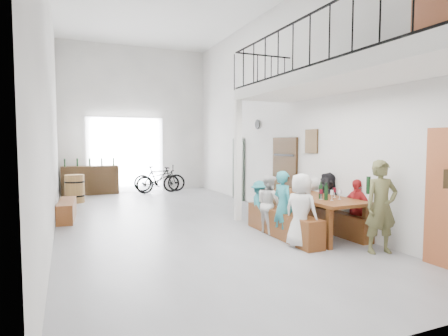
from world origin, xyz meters
name	(u,v)px	position (x,y,z in m)	size (l,w,h in m)	color
floor	(181,221)	(0.00, 0.00, 0.00)	(12.00, 12.00, 0.00)	slate
room_walls	(179,70)	(0.00, 0.00, 3.55)	(12.00, 12.00, 12.00)	white
gateway_portal	(126,155)	(-0.40, 5.94, 1.40)	(2.80, 0.08, 2.80)	white
right_wall_decor	(324,149)	(2.70, -1.87, 1.74)	(0.07, 8.28, 5.07)	brown
balcony	(337,81)	(1.98, -3.13, 2.96)	(1.52, 5.62, 4.00)	white
tasting_table	(312,200)	(2.13, -2.27, 0.71)	(1.04, 2.44, 0.79)	brown
bench_inner	(282,224)	(1.44, -2.23, 0.26)	(0.37, 2.29, 0.53)	brown
bench_wall	(331,221)	(2.57, -2.33, 0.24)	(0.27, 2.06, 0.47)	brown
tableware	(318,191)	(2.08, -2.53, 0.93)	(0.64, 1.39, 0.35)	black
side_bench	(67,210)	(-2.50, 1.25, 0.23)	(0.36, 1.64, 0.46)	brown
oak_barrel	(75,189)	(-2.27, 3.90, 0.44)	(0.59, 0.59, 0.87)	olive
serving_counter	(90,180)	(-1.71, 5.65, 0.51)	(1.94, 0.54, 1.03)	#3B240F
counter_bottles	(90,162)	(-1.71, 5.63, 1.17)	(1.70, 0.10, 0.28)	black
guest_left_a	(301,211)	(1.35, -3.01, 0.67)	(0.65, 0.42, 1.33)	silver
guest_left_b	(283,205)	(1.34, -2.43, 0.67)	(0.49, 0.32, 1.34)	teal
guest_left_c	(269,204)	(1.37, -1.83, 0.61)	(0.59, 0.46, 1.21)	silver
guest_left_d	(259,204)	(1.39, -1.38, 0.52)	(0.67, 0.39, 1.04)	teal
guest_right_a	(356,209)	(2.70, -2.90, 0.58)	(0.68, 0.28, 1.16)	red
guest_right_b	(327,201)	(2.64, -2.10, 0.62)	(1.15, 0.37, 1.24)	black
guest_right_c	(315,201)	(2.72, -1.55, 0.54)	(0.53, 0.35, 1.09)	silver
host_standing	(381,207)	(2.41, -3.81, 0.79)	(0.58, 0.38, 1.58)	brown
potted_plant	(263,204)	(2.45, 0.37, 0.19)	(0.34, 0.30, 0.38)	#144815
bicycle_near	(160,178)	(0.77, 5.46, 0.50)	(0.67, 1.91, 1.00)	black
bicycle_far	(158,180)	(0.63, 5.05, 0.50)	(0.47, 1.66, 1.00)	black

